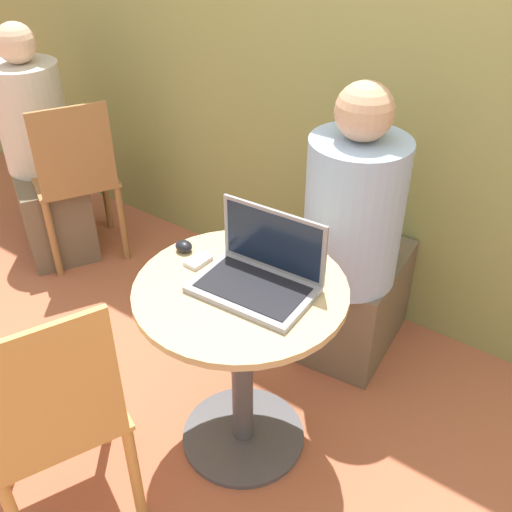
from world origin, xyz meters
TOP-DOWN VIEW (x-y plane):
  - ground_plane at (0.00, 0.00)m, footprint 12.00×12.00m
  - back_wall at (0.00, 1.02)m, footprint 7.00×0.05m
  - round_table at (0.00, 0.00)m, footprint 0.68×0.68m
  - laptop at (0.04, 0.04)m, footprint 0.38×0.26m
  - cell_phone at (-0.19, 0.02)m, footprint 0.06×0.09m
  - computer_mouse at (-0.28, 0.05)m, footprint 0.06×0.05m
  - chair_empty at (-0.25, -0.58)m, footprint 0.53×0.53m
  - person_seated at (0.07, 0.65)m, footprint 0.40×0.59m
  - chair_background at (-1.41, 0.48)m, footprint 0.54×0.54m
  - person_background at (-1.67, 0.49)m, footprint 0.59×0.53m

SIDE VIEW (x-z plane):
  - ground_plane at x=0.00m, z-range 0.00..0.00m
  - chair_background at x=-1.41m, z-range 0.02..0.91m
  - chair_empty at x=-0.25m, z-range 0.02..0.94m
  - round_table at x=0.00m, z-range 0.13..0.85m
  - person_background at x=-1.67m, z-range -0.10..1.08m
  - person_seated at x=0.07m, z-range -0.11..1.12m
  - cell_phone at x=-0.19m, z-range 0.72..0.73m
  - computer_mouse at x=-0.28m, z-range 0.72..0.76m
  - laptop at x=0.04m, z-range 0.65..0.89m
  - back_wall at x=0.00m, z-range 0.00..2.60m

